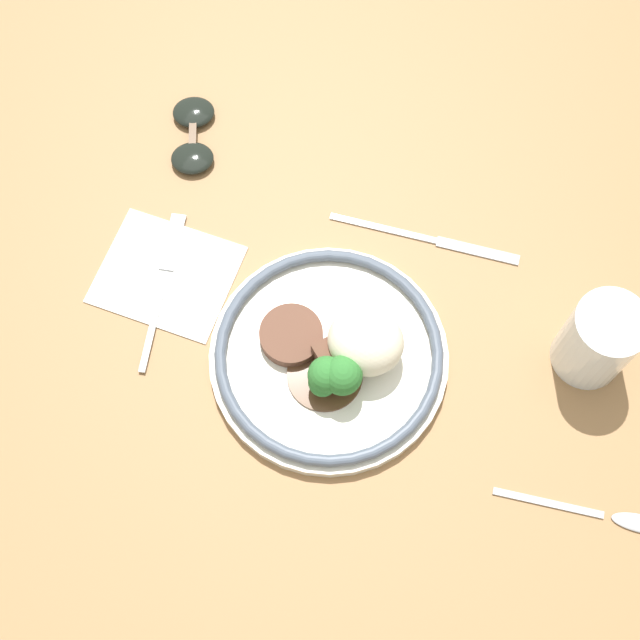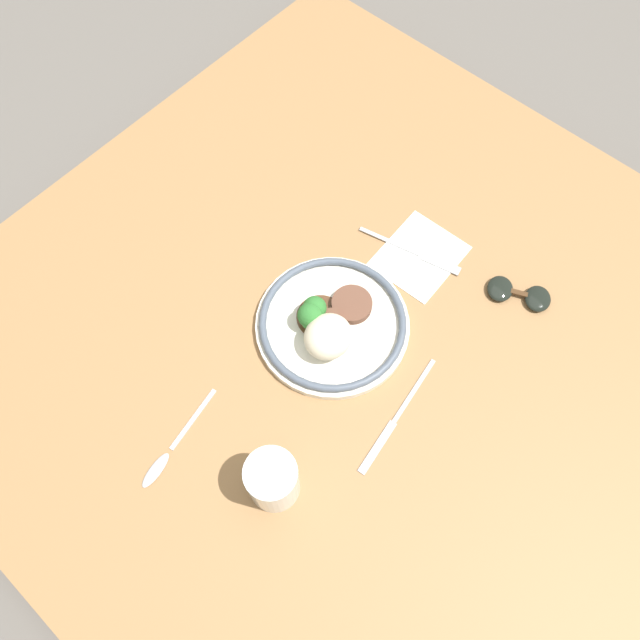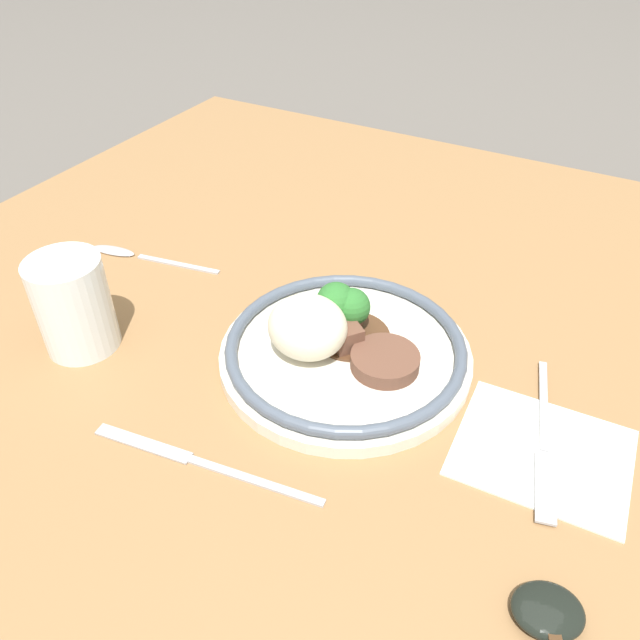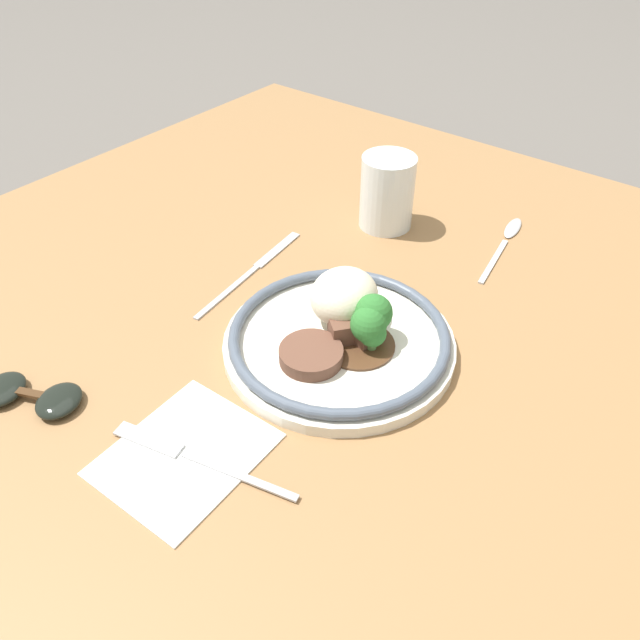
{
  "view_description": "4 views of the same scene",
  "coord_description": "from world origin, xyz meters",
  "px_view_note": "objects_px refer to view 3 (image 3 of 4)",
  "views": [
    {
      "loc": [
        0.12,
        -0.3,
        0.91
      ],
      "look_at": [
        -0.01,
        0.01,
        0.06
      ],
      "focal_mm": 50.0,
      "sensor_mm": 36.0,
      "label": 1
    },
    {
      "loc": [
        0.34,
        0.24,
        0.95
      ],
      "look_at": [
        0.04,
        -0.03,
        0.09
      ],
      "focal_mm": 35.0,
      "sensor_mm": 36.0,
      "label": 2
    },
    {
      "loc": [
        -0.18,
        0.39,
        0.45
      ],
      "look_at": [
        0.04,
        -0.01,
        0.09
      ],
      "focal_mm": 35.0,
      "sensor_mm": 36.0,
      "label": 3
    },
    {
      "loc": [
        -0.38,
        -0.31,
        0.49
      ],
      "look_at": [
        0.02,
        0.01,
        0.06
      ],
      "focal_mm": 35.0,
      "sensor_mm": 36.0,
      "label": 4
    }
  ],
  "objects_px": {
    "juice_glass": "(74,308)",
    "fork": "(544,449)",
    "plate": "(340,344)",
    "knife": "(196,461)",
    "spoon": "(129,254)"
  },
  "relations": [
    {
      "from": "knife",
      "to": "spoon",
      "type": "bearing_deg",
      "value": -46.13
    },
    {
      "from": "juice_glass",
      "to": "plate",
      "type": "bearing_deg",
      "value": -156.56
    },
    {
      "from": "fork",
      "to": "knife",
      "type": "relative_size",
      "value": 0.87
    },
    {
      "from": "juice_glass",
      "to": "fork",
      "type": "xyz_separation_m",
      "value": [
        -0.44,
        -0.08,
        -0.04
      ]
    },
    {
      "from": "juice_glass",
      "to": "knife",
      "type": "bearing_deg",
      "value": 160.89
    },
    {
      "from": "knife",
      "to": "fork",
      "type": "bearing_deg",
      "value": -156.5
    },
    {
      "from": "plate",
      "to": "juice_glass",
      "type": "bearing_deg",
      "value": 23.44
    },
    {
      "from": "plate",
      "to": "fork",
      "type": "relative_size",
      "value": 1.34
    },
    {
      "from": "spoon",
      "to": "knife",
      "type": "bearing_deg",
      "value": 131.66
    },
    {
      "from": "juice_glass",
      "to": "spoon",
      "type": "distance_m",
      "value": 0.17
    },
    {
      "from": "plate",
      "to": "knife",
      "type": "bearing_deg",
      "value": 74.88
    },
    {
      "from": "juice_glass",
      "to": "fork",
      "type": "height_order",
      "value": "juice_glass"
    },
    {
      "from": "plate",
      "to": "knife",
      "type": "distance_m",
      "value": 0.18
    },
    {
      "from": "juice_glass",
      "to": "knife",
      "type": "relative_size",
      "value": 0.47
    },
    {
      "from": "juice_glass",
      "to": "fork",
      "type": "distance_m",
      "value": 0.45
    }
  ]
}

